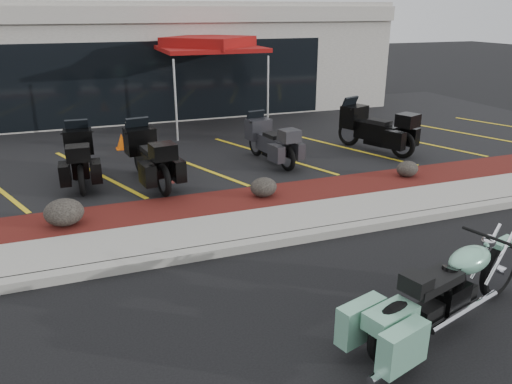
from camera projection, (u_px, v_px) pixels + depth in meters
name	position (u px, v px, depth m)	size (l,w,h in m)	color
ground	(272.00, 274.00, 7.53)	(90.00, 90.00, 0.00)	black
curb	(252.00, 245.00, 8.30)	(24.00, 0.25, 0.15)	gray
sidewalk	(239.00, 228.00, 8.92)	(24.00, 1.20, 0.15)	gray
mulch_bed	(220.00, 205.00, 9.97)	(24.00, 1.20, 0.16)	#3D0F0D
upper_lot	(168.00, 142.00, 14.72)	(26.00, 9.60, 0.15)	black
dealership_building	(134.00, 56.00, 19.57)	(18.00, 8.16, 4.00)	gray
boulder_left	(64.00, 212.00, 8.77)	(0.68, 0.57, 0.49)	black
boulder_mid	(264.00, 187.00, 10.14)	(0.55, 0.46, 0.39)	black
boulder_right	(407.00, 169.00, 11.36)	(0.51, 0.42, 0.36)	black
hero_cruiser	(500.00, 261.00, 6.74)	(3.19, 0.81, 1.12)	#75B797
touring_black_front	(79.00, 147.00, 11.46)	(2.19, 0.84, 1.28)	black
touring_black_mid	(139.00, 146.00, 11.39)	(2.29, 0.88, 1.33)	black
touring_grey	(256.00, 133.00, 12.85)	(2.06, 0.79, 1.20)	#29292D
touring_black_rear	(350.00, 121.00, 13.79)	(2.36, 0.90, 1.37)	black
traffic_cone	(122.00, 141.00, 13.62)	(0.31, 0.31, 0.43)	#EC5A07
popup_canopy	(209.00, 45.00, 15.37)	(3.84, 3.84, 2.82)	silver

